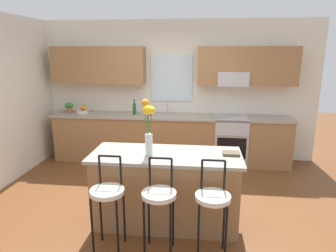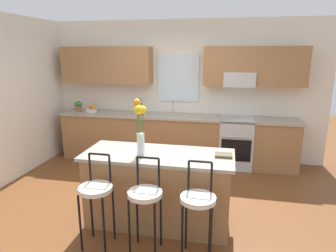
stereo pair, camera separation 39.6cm
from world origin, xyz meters
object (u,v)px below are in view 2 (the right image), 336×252
at_px(bar_stool_middle, 145,198).
at_px(bar_stool_far, 198,203).
at_px(flower_vase, 140,122).
at_px(kitchen_island, 158,188).
at_px(oven_range, 236,142).
at_px(potted_plant_small, 78,105).
at_px(fruit_bowl_oranges, 91,109).
at_px(bar_stool_near, 96,193).
at_px(bottle_olive_oil, 140,108).
at_px(cookbook, 224,155).

height_order(bar_stool_middle, bar_stool_far, same).
bearing_deg(flower_vase, kitchen_island, 21.21).
distance_m(oven_range, potted_plant_small, 3.22).
bearing_deg(potted_plant_small, kitchen_island, -44.86).
distance_m(bar_stool_far, fruit_bowl_oranges, 3.73).
distance_m(kitchen_island, bar_stool_near, 0.82).
height_order(oven_range, kitchen_island, same).
height_order(oven_range, bar_stool_near, bar_stool_near).
distance_m(bar_stool_middle, fruit_bowl_oranges, 3.39).
height_order(flower_vase, fruit_bowl_oranges, flower_vase).
relative_size(kitchen_island, fruit_bowl_oranges, 7.54).
xyz_separation_m(bar_stool_middle, flower_vase, (-0.19, 0.51, 0.68)).
bearing_deg(oven_range, potted_plant_small, 179.52).
bearing_deg(bottle_olive_oil, oven_range, -0.76).
relative_size(kitchen_island, bar_stool_middle, 1.74).
relative_size(kitchen_island, potted_plant_small, 8.37).
xyz_separation_m(bar_stool_middle, cookbook, (0.77, 0.63, 0.30)).
height_order(oven_range, potted_plant_small, potted_plant_small).
distance_m(bar_stool_far, potted_plant_small, 3.92).
bearing_deg(potted_plant_small, bar_stool_middle, -51.56).
relative_size(bottle_olive_oil, potted_plant_small, 1.37).
height_order(oven_range, fruit_bowl_oranges, fruit_bowl_oranges).
distance_m(oven_range, bar_stool_middle, 2.91).
relative_size(bar_stool_middle, bottle_olive_oil, 3.51).
xyz_separation_m(oven_range, fruit_bowl_oranges, (-2.89, 0.03, 0.51)).
distance_m(bar_stool_middle, bar_stool_far, 0.55).
height_order(kitchen_island, fruit_bowl_oranges, fruit_bowl_oranges).
height_order(bar_stool_far, flower_vase, flower_vase).
height_order(bar_stool_middle, cookbook, bar_stool_middle).
bearing_deg(bar_stool_far, kitchen_island, 133.37).
distance_m(bar_stool_near, potted_plant_small, 3.25).
height_order(bar_stool_far, cookbook, bar_stool_far).
relative_size(bar_stool_near, bottle_olive_oil, 3.51).
xyz_separation_m(fruit_bowl_oranges, potted_plant_small, (-0.28, -0.00, 0.07)).
distance_m(flower_vase, cookbook, 1.05).
height_order(kitchen_island, potted_plant_small, potted_plant_small).
bearing_deg(flower_vase, oven_range, 62.52).
bearing_deg(potted_plant_small, bar_stool_near, -59.24).
height_order(bar_stool_far, fruit_bowl_oranges, fruit_bowl_oranges).
bearing_deg(bar_stool_middle, bar_stool_far, 0.00).
xyz_separation_m(kitchen_island, bar_stool_far, (0.55, -0.58, 0.17)).
bearing_deg(cookbook, potted_plant_small, 144.27).
xyz_separation_m(oven_range, potted_plant_small, (-3.17, 0.03, 0.58)).
bearing_deg(fruit_bowl_oranges, bottle_olive_oil, -0.17).
relative_size(bar_stool_middle, fruit_bowl_oranges, 4.34).
distance_m(bar_stool_near, flower_vase, 0.92).
bearing_deg(cookbook, oven_range, 84.75).
bearing_deg(cookbook, flower_vase, -172.68).
relative_size(kitchen_island, cookbook, 9.05).
bearing_deg(kitchen_island, flower_vase, -158.79).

